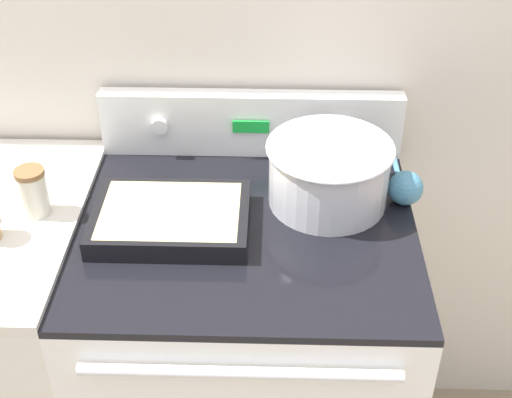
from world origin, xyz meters
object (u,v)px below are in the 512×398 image
(mixing_bowl, at_px, (329,170))
(ladle, at_px, (405,187))
(casserole_dish, at_px, (171,218))
(spice_jar_brown_cap, at_px, (33,192))

(mixing_bowl, bearing_deg, ladle, 2.58)
(mixing_bowl, xyz_separation_m, casserole_dish, (-0.35, -0.11, -0.06))
(casserole_dish, relative_size, spice_jar_brown_cap, 3.00)
(ladle, distance_m, spice_jar_brown_cap, 0.83)
(ladle, height_order, spice_jar_brown_cap, spice_jar_brown_cap)
(ladle, xyz_separation_m, spice_jar_brown_cap, (-0.83, -0.09, 0.03))
(mixing_bowl, height_order, casserole_dish, mixing_bowl)
(casserole_dish, bearing_deg, ladle, 12.74)
(mixing_bowl, height_order, ladle, mixing_bowl)
(mixing_bowl, relative_size, casserole_dish, 0.85)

